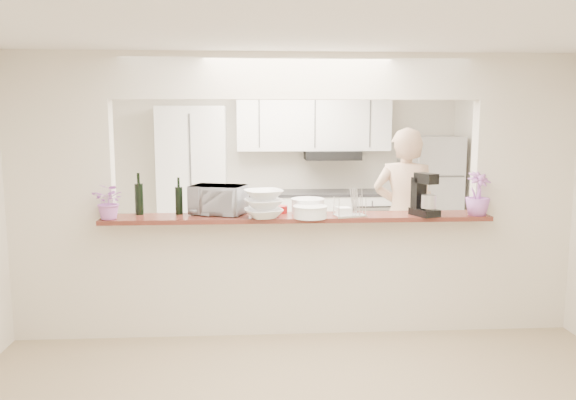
{
  "coord_description": "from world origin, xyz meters",
  "views": [
    {
      "loc": [
        -0.39,
        -4.93,
        1.94
      ],
      "look_at": [
        -0.06,
        0.3,
        1.18
      ],
      "focal_mm": 35.0,
      "sensor_mm": 36.0,
      "label": 1
    }
  ],
  "objects": [
    {
      "name": "floor",
      "position": [
        0.0,
        0.0,
        0.0
      ],
      "size": [
        6.0,
        6.0,
        0.0
      ],
      "primitive_type": "plane",
      "color": "tan",
      "rests_on": "ground"
    },
    {
      "name": "tile_overlay",
      "position": [
        0.0,
        1.55,
        0.01
      ],
      "size": [
        5.0,
        2.9,
        0.01
      ],
      "primitive_type": "cube",
      "color": "#BCB6AA",
      "rests_on": "floor"
    },
    {
      "name": "partition",
      "position": [
        0.0,
        0.0,
        1.48
      ],
      "size": [
        5.0,
        0.15,
        2.5
      ],
      "color": "silver",
      "rests_on": "floor"
    },
    {
      "name": "bar_counter",
      "position": [
        0.0,
        -0.0,
        0.58
      ],
      "size": [
        3.4,
        0.38,
        1.09
      ],
      "color": "silver",
      "rests_on": "floor"
    },
    {
      "name": "kitchen_cabinets",
      "position": [
        -0.19,
        2.72,
        0.97
      ],
      "size": [
        3.15,
        0.62,
        2.25
      ],
      "color": "white",
      "rests_on": "floor"
    },
    {
      "name": "refrigerator",
      "position": [
        2.05,
        2.65,
        0.85
      ],
      "size": [
        0.75,
        0.7,
        1.7
      ],
      "primitive_type": "cube",
      "color": "#A0A0A5",
      "rests_on": "floor"
    },
    {
      "name": "flower_left",
      "position": [
        -1.6,
        -0.15,
        1.24
      ],
      "size": [
        0.33,
        0.3,
        0.3
      ],
      "primitive_type": "imported",
      "rotation": [
        0.0,
        0.0,
        -0.29
      ],
      "color": "#C86AA2",
      "rests_on": "bar_counter"
    },
    {
      "name": "wine_bottle_a",
      "position": [
        -1.05,
        0.07,
        1.22
      ],
      "size": [
        0.07,
        0.07,
        0.33
      ],
      "color": "black",
      "rests_on": "bar_counter"
    },
    {
      "name": "wine_bottle_b",
      "position": [
        -1.4,
        0.07,
        1.24
      ],
      "size": [
        0.07,
        0.07,
        0.37
      ],
      "color": "black",
      "rests_on": "bar_counter"
    },
    {
      "name": "toaster_oven",
      "position": [
        -0.7,
        0.05,
        1.22
      ],
      "size": [
        0.54,
        0.45,
        0.26
      ],
      "primitive_type": "imported",
      "rotation": [
        0.0,
        0.0,
        -0.32
      ],
      "color": "#B4B4B9",
      "rests_on": "bar_counter"
    },
    {
      "name": "serving_bowls",
      "position": [
        -0.3,
        -0.17,
        1.21
      ],
      "size": [
        0.4,
        0.4,
        0.24
      ],
      "primitive_type": "imported",
      "rotation": [
        0.0,
        0.0,
        0.28
      ],
      "color": "white",
      "rests_on": "bar_counter"
    },
    {
      "name": "plate_stack_a",
      "position": [
        0.1,
        0.03,
        1.16
      ],
      "size": [
        0.3,
        0.3,
        0.14
      ],
      "color": "white",
      "rests_on": "bar_counter"
    },
    {
      "name": "plate_stack_b",
      "position": [
        0.1,
        -0.19,
        1.14
      ],
      "size": [
        0.3,
        0.3,
        0.1
      ],
      "color": "white",
      "rests_on": "bar_counter"
    },
    {
      "name": "red_bowl",
      "position": [
        -0.15,
        0.08,
        1.12
      ],
      "size": [
        0.14,
        0.14,
        0.07
      ],
      "primitive_type": "cylinder",
      "color": "maroon",
      "rests_on": "bar_counter"
    },
    {
      "name": "tan_bowl",
      "position": [
        0.2,
        0.08,
        1.12
      ],
      "size": [
        0.13,
        0.13,
        0.06
      ],
      "primitive_type": "cylinder",
      "color": "#C9B18D",
      "rests_on": "bar_counter"
    },
    {
      "name": "utensil_caddy",
      "position": [
        0.45,
        -0.15,
        1.19
      ],
      "size": [
        0.29,
        0.2,
        0.25
      ],
      "color": "silver",
      "rests_on": "bar_counter"
    },
    {
      "name": "stand_mixer",
      "position": [
        1.11,
        -0.14,
        1.26
      ],
      "size": [
        0.24,
        0.29,
        0.38
      ],
      "color": "black",
      "rests_on": "bar_counter"
    },
    {
      "name": "flower_right",
      "position": [
        1.59,
        -0.15,
        1.28
      ],
      "size": [
        0.27,
        0.27,
        0.38
      ],
      "primitive_type": "imported",
      "rotation": [
        0.0,
        0.0,
        0.3
      ],
      "color": "#BE70D0",
      "rests_on": "bar_counter"
    },
    {
      "name": "person",
      "position": [
        1.2,
        0.8,
        0.92
      ],
      "size": [
        0.79,
        0.66,
        1.84
      ],
      "primitive_type": "imported",
      "rotation": [
        0.0,
        0.0,
        2.75
      ],
      "color": "tan",
      "rests_on": "floor"
    }
  ]
}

